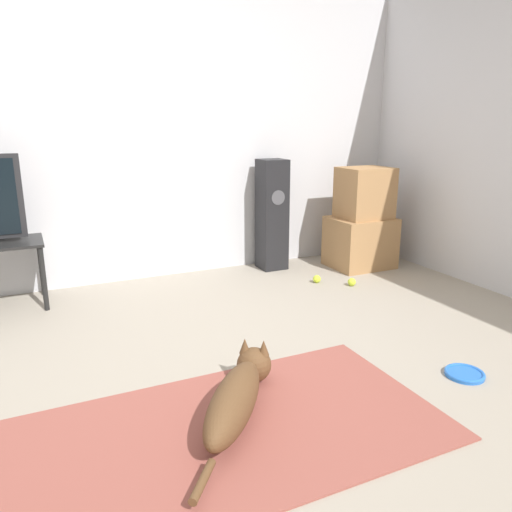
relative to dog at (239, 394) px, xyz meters
name	(u,v)px	position (x,y,z in m)	size (l,w,h in m)	color
ground_plane	(214,397)	(-0.05, 0.20, -0.12)	(12.00, 12.00, 0.00)	#9E9384
wall_back	(117,126)	(-0.05, 2.30, 1.16)	(8.00, 0.06, 2.55)	silver
area_rug	(221,434)	(-0.13, -0.09, -0.11)	(1.98, 1.02, 0.01)	#934C42
dog	(239,394)	(0.00, 0.00, 0.00)	(0.67, 0.83, 0.23)	brown
frisbee	(465,374)	(1.24, -0.17, -0.10)	(0.21, 0.21, 0.03)	blue
cardboard_box_lower	(360,242)	(1.98, 1.78, 0.11)	(0.55, 0.46, 0.46)	#A87A4C
cardboard_box_upper	(365,193)	(2.00, 1.77, 0.57)	(0.44, 0.37, 0.45)	#A87A4C
floor_speaker	(272,215)	(1.22, 2.08, 0.38)	(0.23, 0.24, 0.99)	black
tennis_ball_by_boxes	(317,279)	(1.36, 1.52, -0.08)	(0.07, 0.07, 0.07)	#C6E033
tennis_ball_near_speaker	(352,282)	(1.58, 1.33, -0.08)	(0.07, 0.07, 0.07)	#C6E033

